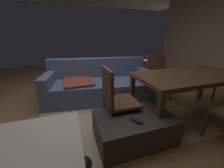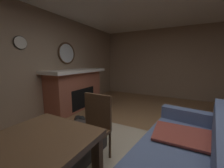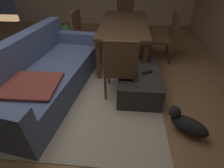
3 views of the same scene
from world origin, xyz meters
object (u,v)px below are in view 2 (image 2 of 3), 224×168
object	(u,v)px
round_wall_mirror	(67,53)
small_dog	(80,121)
wall_clock	(20,43)
dining_chair_west	(94,124)
fireplace	(76,89)
ottoman_coffee_table	(71,147)
tv_remote	(67,132)

from	to	relation	value
round_wall_mirror	small_dog	bearing A→B (deg)	53.17
round_wall_mirror	wall_clock	size ratio (longest dim) A/B	2.27
small_dog	dining_chair_west	bearing A→B (deg)	52.90
small_dog	wall_clock	size ratio (longest dim) A/B	1.67
round_wall_mirror	wall_clock	xyz separation A→B (m)	(1.27, 0.00, 0.15)
fireplace	small_dog	world-z (taller)	fireplace
round_wall_mirror	wall_clock	bearing A→B (deg)	0.00
round_wall_mirror	ottoman_coffee_table	xyz separation A→B (m)	(1.68, 1.74, -1.44)
dining_chair_west	tv_remote	bearing A→B (deg)	-72.12
round_wall_mirror	fireplace	bearing A→B (deg)	90.00
fireplace	small_dog	distance (m)	1.36
round_wall_mirror	dining_chair_west	world-z (taller)	round_wall_mirror
tv_remote	wall_clock	world-z (taller)	wall_clock
ottoman_coffee_table	fireplace	bearing A→B (deg)	-139.21
tv_remote	wall_clock	distance (m)	2.18
tv_remote	small_dog	size ratio (longest dim) A/B	0.34
fireplace	dining_chair_west	bearing A→B (deg)	48.78
wall_clock	dining_chair_west	bearing A→B (deg)	82.98
fireplace	tv_remote	distance (m)	2.13
round_wall_mirror	small_dog	xyz separation A→B (m)	(0.90, 1.21, -1.46)
dining_chair_west	wall_clock	size ratio (longest dim) A/B	3.35
ottoman_coffee_table	dining_chair_west	size ratio (longest dim) A/B	1.06
round_wall_mirror	ottoman_coffee_table	bearing A→B (deg)	45.92
dining_chair_west	wall_clock	bearing A→B (deg)	-97.02
fireplace	small_dog	size ratio (longest dim) A/B	4.15
fireplace	ottoman_coffee_table	size ratio (longest dim) A/B	1.96
tv_remote	fireplace	bearing A→B (deg)	-171.09
tv_remote	small_dog	bearing A→B (deg)	179.18
dining_chair_west	small_dog	size ratio (longest dim) A/B	2.00
fireplace	tv_remote	bearing A→B (deg)	39.21
round_wall_mirror	tv_remote	xyz separation A→B (m)	(1.64, 1.62, -1.25)
tv_remote	dining_chair_west	distance (m)	0.44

